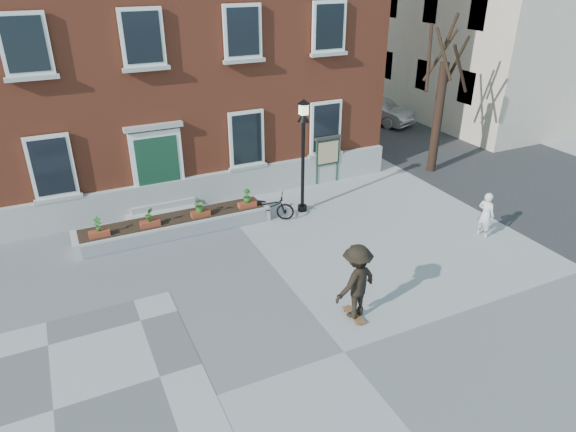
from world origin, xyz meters
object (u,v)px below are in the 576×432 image
parked_car (378,111)px  lamp_post (303,141)px  bystander (486,215)px  notice_board (328,152)px  bicycle (268,207)px  skateboarder (356,282)px

parked_car → lamp_post: size_ratio=1.00×
bystander → notice_board: 6.43m
bicycle → skateboarder: (-0.21, -5.81, 0.57)m
bicycle → parked_car: 12.76m
lamp_post → skateboarder: lamp_post is taller
notice_board → bicycle: bearing=-149.8°
bystander → bicycle: bearing=42.0°
lamp_post → skateboarder: bearing=-104.7°
skateboarder → lamp_post: bearing=75.3°
notice_board → skateboarder: skateboarder is taller
bicycle → bystander: bystander is taller
parked_car → notice_board: size_ratio=2.11×
bicycle → bystander: 6.96m
bicycle → skateboarder: size_ratio=0.88×
notice_board → bystander: bearing=-68.8°
parked_car → bystander: bearing=-129.1°
bicycle → skateboarder: skateboarder is taller
bystander → skateboarder: (-5.90, -1.80, 0.29)m
parked_car → skateboarder: 17.16m
parked_car → lamp_post: 11.84m
lamp_post → parked_car: bearing=43.0°
parked_car → skateboarder: skateboarder is taller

